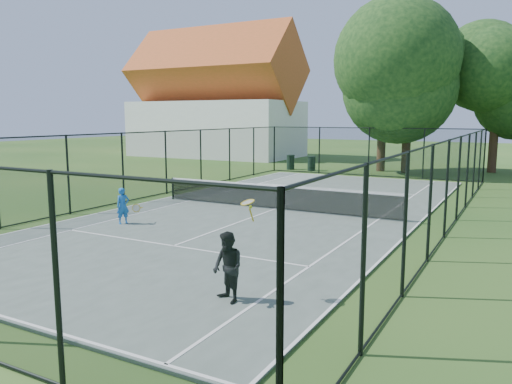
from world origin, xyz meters
The scene contains 12 objects.
ground centered at (0.00, 0.00, 0.00)m, with size 120.00×120.00×0.00m, color #234C1A.
tennis_court centered at (0.00, 0.00, 0.03)m, with size 11.00×24.00×0.06m, color #505E55.
tennis_net centered at (0.00, 0.00, 0.58)m, with size 10.08×0.08×0.95m.
fence centered at (0.00, 0.00, 1.50)m, with size 13.10×26.10×3.00m.
tree_near_left centered at (-0.10, 16.32, 6.32)m, with size 7.87×7.87×10.27m.
tree_near_mid centered at (1.55, 16.26, 5.44)m, with size 6.75×6.75×8.83m.
tree_near_right centered at (6.57, 19.04, 5.29)m, with size 6.03×6.03×8.32m.
building centered at (-17.00, 22.00, 4.93)m, with size 15.30×8.15×11.87m.
trash_bin_left centered at (-5.87, 14.30, 0.51)m, with size 0.58×0.58×1.02m.
trash_bin_right centered at (-4.31, 14.31, 0.50)m, with size 0.58×0.58×0.98m.
player_blue centered at (-3.33, -4.84, 0.67)m, with size 0.81×0.53×1.22m.
player_black centered at (3.59, -9.29, 0.76)m, with size 0.84×0.88×2.02m.
Camera 1 is at (8.55, -17.27, 3.67)m, focal length 35.00 mm.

